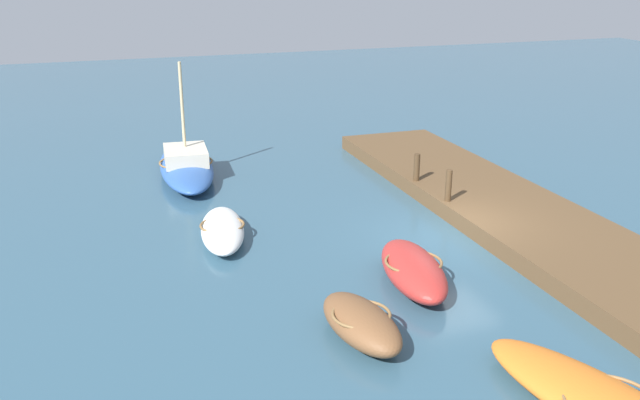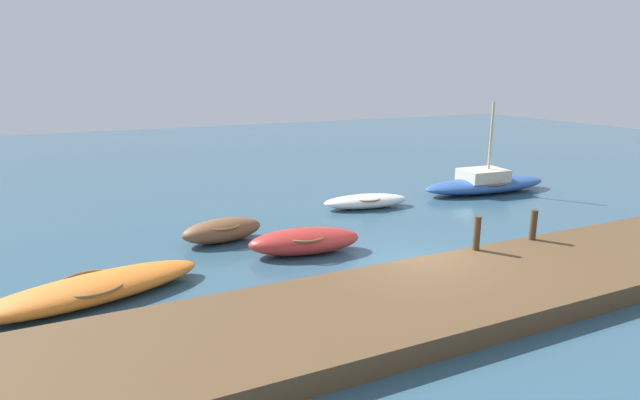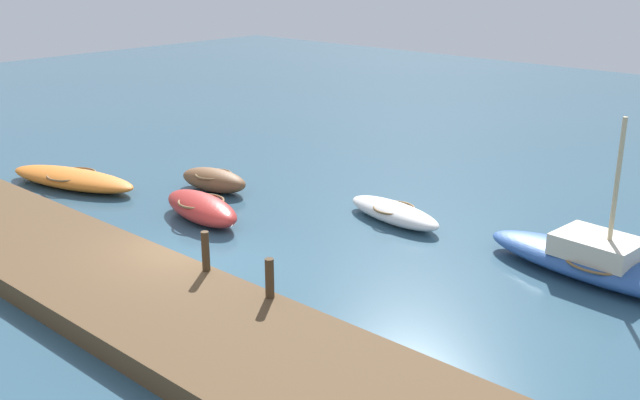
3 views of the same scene
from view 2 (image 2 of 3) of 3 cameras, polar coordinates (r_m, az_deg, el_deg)
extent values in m
plane|color=#33566B|center=(15.48, 10.76, -7.49)|extent=(84.00, 84.00, 0.00)
cube|color=brown|center=(13.69, 16.65, -9.64)|extent=(21.25, 3.96, 0.53)
ellipsoid|color=brown|center=(17.69, -10.90, -3.35)|extent=(2.91, 1.56, 0.78)
torus|color=olive|center=(17.63, -10.94, -2.68)|extent=(1.45, 1.45, 0.07)
ellipsoid|color=#B72D28|center=(16.27, -1.74, -4.62)|extent=(3.79, 1.99, 0.81)
torus|color=olive|center=(16.20, -1.75, -3.88)|extent=(1.70, 1.70, 0.07)
ellipsoid|color=white|center=(21.71, 5.17, -0.13)|extent=(3.87, 1.86, 0.57)
torus|color=olive|center=(21.67, 5.18, 0.27)|extent=(1.53, 1.53, 0.07)
ellipsoid|color=#2D569E|center=(25.66, 18.07, 1.62)|extent=(6.72, 2.46, 0.71)
torus|color=olive|center=(25.62, 18.11, 2.05)|extent=(2.17, 2.17, 0.07)
cube|color=beige|center=(25.45, 17.83, 2.68)|extent=(2.19, 1.71, 0.56)
cylinder|color=#C6B284|center=(25.37, 18.60, 6.22)|extent=(0.12, 0.12, 3.73)
ellipsoid|color=orange|center=(14.33, -24.18, -9.08)|extent=(5.83, 2.98, 0.60)
torus|color=olive|center=(14.27, -24.25, -8.48)|extent=(2.11, 2.11, 0.07)
cylinder|color=#47331E|center=(15.66, 17.19, -3.59)|extent=(0.20, 0.20, 1.03)
cylinder|color=#47331E|center=(17.24, 22.82, -2.59)|extent=(0.21, 0.21, 0.95)
camera|label=1|loc=(23.35, -48.64, 15.29)|focal=39.50mm
camera|label=3|loc=(23.96, 66.66, 11.64)|focal=42.04mm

